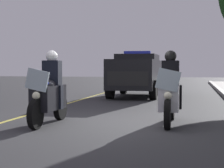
{
  "coord_description": "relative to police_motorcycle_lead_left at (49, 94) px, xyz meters",
  "views": [
    {
      "loc": [
        8.41,
        1.99,
        1.33
      ],
      "look_at": [
        -0.57,
        0.0,
        0.9
      ],
      "focal_mm": 58.81,
      "sensor_mm": 36.0,
      "label": 1
    }
  ],
  "objects": [
    {
      "name": "ground_plane",
      "position": [
        -0.45,
        1.27,
        -0.7
      ],
      "size": [
        80.0,
        80.0,
        0.0
      ],
      "primitive_type": "plane",
      "color": "#333335"
    },
    {
      "name": "police_motorcycle_lead_left",
      "position": [
        0.0,
        0.0,
        0.0
      ],
      "size": [
        2.14,
        0.56,
        1.72
      ],
      "color": "black",
      "rests_on": "ground"
    },
    {
      "name": "police_suv",
      "position": [
        -8.46,
        0.78,
        0.37
      ],
      "size": [
        4.92,
        2.09,
        2.05
      ],
      "color": "black",
      "rests_on": "ground"
    },
    {
      "name": "police_motorcycle_lead_right",
      "position": [
        -0.62,
        2.74,
        0.0
      ],
      "size": [
        2.14,
        0.56,
        1.72
      ],
      "color": "black",
      "rests_on": "ground"
    },
    {
      "name": "lane_stripe_center",
      "position": [
        -0.45,
        -1.19,
        -0.7
      ],
      "size": [
        48.0,
        0.12,
        0.01
      ],
      "primitive_type": "cube",
      "color": "#E0D14C",
      "rests_on": "ground"
    }
  ]
}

